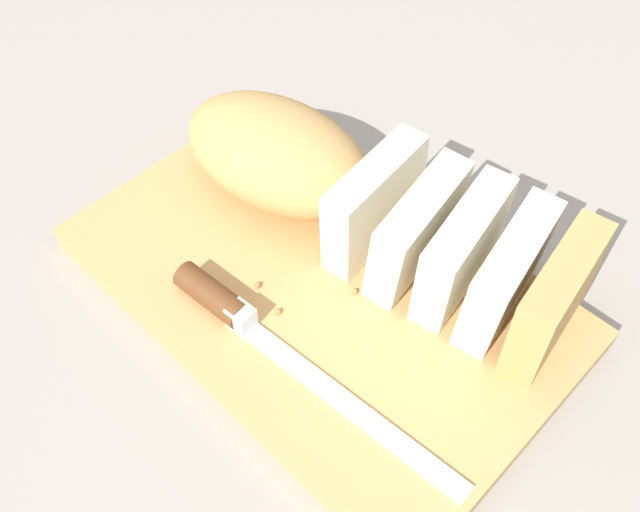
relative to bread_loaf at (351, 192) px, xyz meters
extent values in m
plane|color=gray|center=(0.02, -0.06, -0.07)|extent=(3.00, 3.00, 0.00)
cube|color=tan|center=(0.02, -0.06, -0.05)|extent=(0.42, 0.27, 0.02)
ellipsoid|color=tan|center=(-0.08, -0.01, 0.00)|extent=(0.20, 0.14, 0.08)
cube|color=#F2E8CC|center=(0.03, 0.00, 0.00)|extent=(0.04, 0.11, 0.08)
cube|color=#F2E8CC|center=(0.07, 0.01, 0.00)|extent=(0.05, 0.12, 0.08)
cube|color=#F2E8CC|center=(0.11, 0.02, 0.00)|extent=(0.05, 0.12, 0.08)
cube|color=#F2E8CC|center=(0.15, 0.02, 0.00)|extent=(0.05, 0.12, 0.08)
cube|color=tan|center=(0.19, 0.03, 0.00)|extent=(0.05, 0.12, 0.08)
cube|color=silver|center=(0.12, -0.13, -0.04)|extent=(0.22, 0.03, 0.00)
cylinder|color=#593319|center=(-0.02, -0.14, -0.03)|extent=(0.07, 0.03, 0.02)
cube|color=silver|center=(0.01, -0.14, -0.03)|extent=(0.02, 0.02, 0.02)
sphere|color=#A8753D|center=(-0.01, -0.11, -0.04)|extent=(0.01, 0.01, 0.01)
sphere|color=#A8753D|center=(0.05, -0.05, -0.04)|extent=(0.00, 0.00, 0.00)
sphere|color=#A8753D|center=(0.02, -0.11, -0.04)|extent=(0.01, 0.01, 0.01)
camera|label=1|loc=(0.27, -0.32, 0.44)|focal=39.53mm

